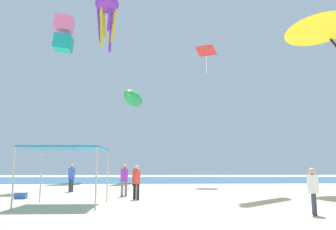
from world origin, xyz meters
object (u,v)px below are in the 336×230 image
object	(u,v)px
kite_octopus_purple	(107,7)
person_far_shore	(124,177)
person_rightmost	(71,175)
cooler_box	(21,195)
kite_diamond_red	(206,52)
canopy_tent	(67,150)
person_leftmost	(134,174)
kite_inflatable_green	(133,98)
kite_delta_yellow	(318,25)
kite_box_pink	(64,34)
person_near_tent	(136,179)
person_central	(313,187)

from	to	relation	value
kite_octopus_purple	person_far_shore	bearing A→B (deg)	-17.34
person_rightmost	kite_octopus_purple	bearing A→B (deg)	-38.61
cooler_box	kite_diamond_red	distance (m)	21.75
canopy_tent	person_leftmost	size ratio (longest dim) A/B	1.96
kite_inflatable_green	person_rightmost	bearing A→B (deg)	176.52
kite_delta_yellow	kite_inflatable_green	xyz separation A→B (m)	(-13.62, 14.24, -2.36)
canopy_tent	kite_inflatable_green	bearing A→B (deg)	85.92
person_leftmost	person_rightmost	xyz separation A→B (m)	(-3.65, -8.19, 0.10)
person_leftmost	kite_box_pink	size ratio (longest dim) A/B	0.56
canopy_tent	kite_delta_yellow	bearing A→B (deg)	24.35
kite_octopus_purple	kite_inflatable_green	xyz separation A→B (m)	(4.07, -6.03, -13.59)
person_near_tent	person_central	distance (m)	8.46
kite_octopus_purple	kite_inflatable_green	world-z (taller)	kite_octopus_purple
person_near_tent	person_central	size ratio (longest dim) A/B	1.08
cooler_box	kite_octopus_purple	size ratio (longest dim) A/B	0.08
kite_octopus_purple	kite_inflatable_green	distance (m)	15.41
person_near_tent	person_far_shore	bearing A→B (deg)	164.35
kite_diamond_red	person_rightmost	bearing A→B (deg)	65.64
canopy_tent	kite_delta_yellow	world-z (taller)	kite_delta_yellow
canopy_tent	cooler_box	world-z (taller)	canopy_tent
canopy_tent	person_rightmost	xyz separation A→B (m)	(-1.64, 7.84, -1.25)
kite_octopus_purple	kite_box_pink	size ratio (longest dim) A/B	2.53
kite_box_pink	kite_inflatable_green	size ratio (longest dim) A/B	0.51
kite_delta_yellow	kite_box_pink	bearing A→B (deg)	-36.05
canopy_tent	kite_inflatable_green	distance (m)	22.18
cooler_box	kite_inflatable_green	xyz separation A→B (m)	(4.50, 18.05, 8.85)
person_far_shore	kite_box_pink	size ratio (longest dim) A/B	0.61
canopy_tent	kite_box_pink	distance (m)	15.24
person_central	kite_octopus_purple	size ratio (longest dim) A/B	0.21
kite_box_pink	kite_inflatable_green	distance (m)	11.63
canopy_tent	person_rightmost	size ratio (longest dim) A/B	1.77
person_rightmost	cooler_box	xyz separation A→B (m)	(-1.35, -4.80, -0.89)
person_near_tent	kite_diamond_red	size ratio (longest dim) A/B	0.65
kite_delta_yellow	kite_diamond_red	size ratio (longest dim) A/B	2.37
person_near_tent	kite_inflatable_green	world-z (taller)	kite_inflatable_green
person_far_shore	kite_octopus_purple	xyz separation A→B (m)	(-4.68, 22.72, 21.57)
person_rightmost	kite_octopus_purple	xyz separation A→B (m)	(-0.93, 19.28, 21.55)
person_rightmost	kite_box_pink	world-z (taller)	kite_box_pink
person_central	person_leftmost	bearing A→B (deg)	40.49
kite_octopus_purple	kite_box_pink	world-z (taller)	kite_octopus_purple
canopy_tent	kite_diamond_red	world-z (taller)	kite_diamond_red
person_leftmost	kite_octopus_purple	size ratio (longest dim) A/B	0.22
person_central	kite_octopus_purple	distance (m)	39.16
canopy_tent	kite_inflatable_green	world-z (taller)	kite_inflatable_green
kite_delta_yellow	kite_diamond_red	bearing A→B (deg)	-79.61
cooler_box	kite_box_pink	bearing A→B (deg)	93.76
kite_diamond_red	cooler_box	bearing A→B (deg)	74.89
canopy_tent	person_near_tent	bearing A→B (deg)	39.39
person_rightmost	kite_inflatable_green	xyz separation A→B (m)	(3.14, 13.25, 7.96)
kite_delta_yellow	canopy_tent	bearing A→B (deg)	1.09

